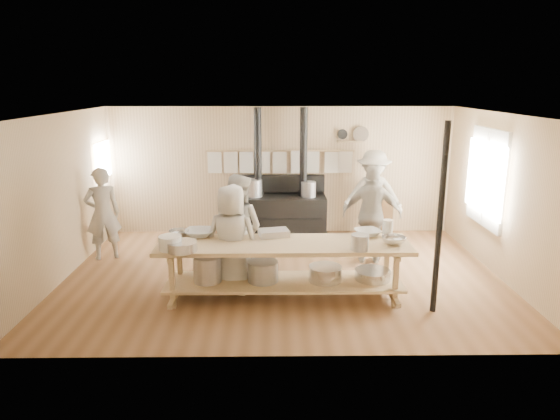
% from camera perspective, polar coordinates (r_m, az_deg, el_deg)
% --- Properties ---
extents(ground, '(7.00, 7.00, 0.00)m').
position_cam_1_polar(ground, '(8.24, 0.30, -7.44)').
color(ground, brown).
rests_on(ground, ground).
extents(room_shell, '(7.00, 7.00, 7.00)m').
position_cam_1_polar(room_shell, '(7.78, 0.31, 3.73)').
color(room_shell, tan).
rests_on(room_shell, ground).
extents(window_right, '(0.09, 1.50, 1.65)m').
position_cam_1_polar(window_right, '(9.14, 22.59, 3.43)').
color(window_right, beige).
rests_on(window_right, ground).
extents(left_opening, '(0.00, 0.90, 0.90)m').
position_cam_1_polar(left_opening, '(10.30, -19.56, 5.39)').
color(left_opening, white).
rests_on(left_opening, ground).
extents(stove, '(1.90, 0.75, 2.60)m').
position_cam_1_polar(stove, '(10.09, 0.04, -0.21)').
color(stove, black).
rests_on(stove, ground).
extents(towel_rail, '(3.00, 0.04, 0.47)m').
position_cam_1_polar(towel_rail, '(10.16, 0.06, 5.80)').
color(towel_rail, tan).
rests_on(towel_rail, ground).
extents(back_wall_shelf, '(0.63, 0.14, 0.32)m').
position_cam_1_polar(back_wall_shelf, '(10.26, 8.35, 8.30)').
color(back_wall_shelf, tan).
rests_on(back_wall_shelf, ground).
extents(prep_table, '(3.60, 0.90, 0.85)m').
position_cam_1_polar(prep_table, '(7.21, 0.36, -6.26)').
color(prep_table, tan).
rests_on(prep_table, ground).
extents(support_post, '(0.08, 0.08, 2.60)m').
position_cam_1_polar(support_post, '(6.90, 17.82, -1.13)').
color(support_post, black).
rests_on(support_post, ground).
extents(cook_far_left, '(0.71, 0.61, 1.65)m').
position_cam_1_polar(cook_far_left, '(9.30, -19.60, -0.39)').
color(cook_far_left, '#AEA69A').
rests_on(cook_far_left, ground).
extents(cook_left, '(1.05, 0.98, 1.73)m').
position_cam_1_polar(cook_left, '(7.74, -4.82, -2.16)').
color(cook_left, '#AEA69A').
rests_on(cook_left, ground).
extents(cook_center, '(0.90, 0.69, 1.65)m').
position_cam_1_polar(cook_center, '(7.36, -5.53, -3.39)').
color(cook_center, '#AEA69A').
rests_on(cook_center, ground).
extents(cook_right, '(1.06, 0.60, 1.71)m').
position_cam_1_polar(cook_right, '(8.72, 10.47, -0.54)').
color(cook_right, '#AEA69A').
rests_on(cook_right, ground).
extents(cook_by_window, '(1.28, 0.90, 1.80)m').
position_cam_1_polar(cook_by_window, '(10.03, 10.58, 1.67)').
color(cook_by_window, '#AEA69A').
rests_on(cook_by_window, ground).
extents(chair, '(0.50, 0.50, 0.84)m').
position_cam_1_polar(chair, '(10.04, 11.46, -2.19)').
color(chair, brown).
rests_on(chair, ground).
extents(bowl_white_a, '(0.43, 0.43, 0.10)m').
position_cam_1_polar(bowl_white_a, '(7.48, -9.18, -2.59)').
color(bowl_white_a, white).
rests_on(bowl_white_a, prep_table).
extents(bowl_steel_a, '(0.42, 0.42, 0.09)m').
position_cam_1_polar(bowl_steel_a, '(7.53, -11.50, -2.63)').
color(bowl_steel_a, silver).
rests_on(bowl_steel_a, prep_table).
extents(bowl_white_b, '(0.46, 0.46, 0.09)m').
position_cam_1_polar(bowl_white_b, '(7.53, 10.00, -2.56)').
color(bowl_white_b, white).
rests_on(bowl_white_b, prep_table).
extents(bowl_steel_b, '(0.42, 0.42, 0.11)m').
position_cam_1_polar(bowl_steel_b, '(7.22, 12.86, -3.39)').
color(bowl_steel_b, silver).
rests_on(bowl_steel_b, prep_table).
extents(roasting_pan, '(0.48, 0.37, 0.10)m').
position_cam_1_polar(roasting_pan, '(7.40, -0.72, -2.63)').
color(roasting_pan, '#B2B2B7').
rests_on(roasting_pan, prep_table).
extents(mixing_bowl_large, '(0.49, 0.49, 0.13)m').
position_cam_1_polar(mixing_bowl_large, '(6.88, -11.13, -4.08)').
color(mixing_bowl_large, silver).
rests_on(mixing_bowl_large, prep_table).
extents(bucket_galv, '(0.30, 0.30, 0.22)m').
position_cam_1_polar(bucket_galv, '(6.85, 9.11, -3.67)').
color(bucket_galv, gray).
rests_on(bucket_galv, prep_table).
extents(deep_bowl_enamel, '(0.41, 0.41, 0.20)m').
position_cam_1_polar(deep_bowl_enamel, '(6.95, -12.43, -3.69)').
color(deep_bowl_enamel, white).
rests_on(deep_bowl_enamel, prep_table).
extents(pitcher, '(0.17, 0.17, 0.24)m').
position_cam_1_polar(pitcher, '(7.57, 12.21, -1.99)').
color(pitcher, white).
rests_on(pitcher, prep_table).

